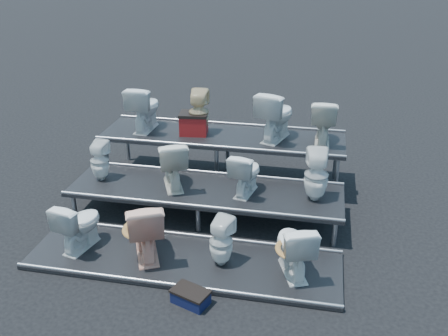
% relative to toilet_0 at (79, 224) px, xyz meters
% --- Properties ---
extents(ground, '(80.00, 80.00, 0.00)m').
position_rel_toilet_0_xyz_m(ground, '(1.47, 1.30, -0.42)').
color(ground, black).
rests_on(ground, ground).
extents(tier_front, '(4.20, 1.20, 0.06)m').
position_rel_toilet_0_xyz_m(tier_front, '(1.47, 0.00, -0.39)').
color(tier_front, black).
rests_on(tier_front, ground).
extents(tier_mid, '(4.20, 1.20, 0.46)m').
position_rel_toilet_0_xyz_m(tier_mid, '(1.47, 1.30, -0.19)').
color(tier_mid, black).
rests_on(tier_mid, ground).
extents(tier_back, '(4.20, 1.20, 0.86)m').
position_rel_toilet_0_xyz_m(tier_back, '(1.47, 2.60, 0.01)').
color(tier_back, black).
rests_on(tier_back, ground).
extents(toilet_0, '(0.56, 0.79, 0.73)m').
position_rel_toilet_0_xyz_m(toilet_0, '(0.00, 0.00, 0.00)').
color(toilet_0, silver).
rests_on(toilet_0, tier_front).
extents(toilet_1, '(0.78, 0.96, 0.86)m').
position_rel_toilet_0_xyz_m(toilet_1, '(0.95, 0.00, 0.07)').
color(toilet_1, '#ECAB91').
rests_on(toilet_1, tier_front).
extents(toilet_2, '(0.38, 0.39, 0.68)m').
position_rel_toilet_0_xyz_m(toilet_2, '(1.99, 0.00, -0.02)').
color(toilet_2, silver).
rests_on(toilet_2, tier_front).
extents(toilet_3, '(0.66, 0.85, 0.76)m').
position_rel_toilet_0_xyz_m(toilet_3, '(2.92, 0.00, 0.02)').
color(toilet_3, silver).
rests_on(toilet_3, tier_front).
extents(toilet_4, '(0.31, 0.32, 0.64)m').
position_rel_toilet_0_xyz_m(toilet_4, '(-0.24, 1.30, 0.36)').
color(toilet_4, silver).
rests_on(toilet_4, tier_mid).
extents(toilet_5, '(0.71, 0.88, 0.78)m').
position_rel_toilet_0_xyz_m(toilet_5, '(0.95, 1.30, 0.43)').
color(toilet_5, beige).
rests_on(toilet_5, tier_mid).
extents(toilet_6, '(0.50, 0.72, 0.67)m').
position_rel_toilet_0_xyz_m(toilet_6, '(2.09, 1.30, 0.37)').
color(toilet_6, silver).
rests_on(toilet_6, tier_mid).
extents(toilet_7, '(0.38, 0.39, 0.78)m').
position_rel_toilet_0_xyz_m(toilet_7, '(3.13, 1.30, 0.43)').
color(toilet_7, silver).
rests_on(toilet_7, tier_mid).
extents(toilet_8, '(0.48, 0.81, 0.81)m').
position_rel_toilet_0_xyz_m(toilet_8, '(0.07, 2.60, 0.84)').
color(toilet_8, silver).
rests_on(toilet_8, tier_back).
extents(toilet_9, '(0.37, 0.38, 0.77)m').
position_rel_toilet_0_xyz_m(toilet_9, '(1.06, 2.60, 0.82)').
color(toilet_9, '#CDB382').
rests_on(toilet_9, tier_back).
extents(toilet_10, '(0.71, 0.94, 0.85)m').
position_rel_toilet_0_xyz_m(toilet_10, '(2.38, 2.60, 0.86)').
color(toilet_10, silver).
rests_on(toilet_10, tier_back).
extents(toilet_11, '(0.43, 0.74, 0.75)m').
position_rel_toilet_0_xyz_m(toilet_11, '(3.17, 2.60, 0.81)').
color(toilet_11, beige).
rests_on(toilet_11, tier_back).
extents(red_crate, '(0.50, 0.42, 0.33)m').
position_rel_toilet_0_xyz_m(red_crate, '(0.97, 2.56, 0.60)').
color(red_crate, maroon).
rests_on(red_crate, tier_back).
extents(step_stool, '(0.49, 0.39, 0.15)m').
position_rel_toilet_0_xyz_m(step_stool, '(1.77, -0.77, -0.35)').
color(step_stool, black).
rests_on(step_stool, ground).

